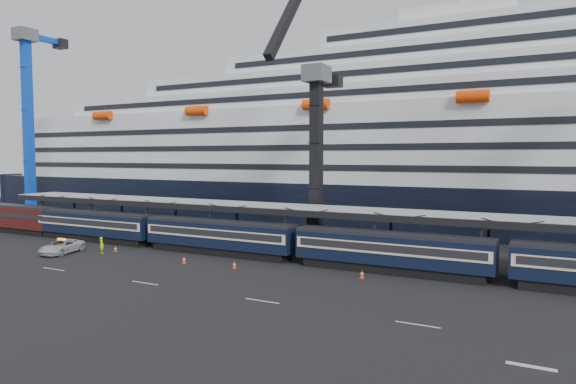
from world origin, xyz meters
name	(u,v)px	position (x,y,z in m)	size (l,w,h in m)	color
ground	(459,313)	(0.00, 0.00, 0.00)	(260.00, 260.00, 0.00)	black
train	(426,253)	(-4.65, 10.00, 2.20)	(133.05, 3.00, 4.05)	black
canopy	(486,219)	(0.00, 14.00, 5.25)	(130.00, 6.25, 5.53)	#919499
cruise_ship	(506,148)	(-1.08, 45.99, 12.34)	(214.09, 28.84, 34.00)	black
crane_blue	(25,113)	(-72.00, 17.55, 18.23)	(4.50, 19.91, 52.01)	#4B4C52
crane_dark_near	(315,150)	(-20.00, 18.59, 11.93)	(4.50, 17.75, 35.08)	#4B4C52
pickup_truck	(62,247)	(-44.32, 1.97, 0.80)	(2.64, 5.72, 1.59)	#B9BCC1
worker	(102,245)	(-40.26, 4.12, 0.95)	(0.70, 0.46, 1.91)	#BAF10C
traffic_cone_a	(116,249)	(-39.74, 5.69, 0.34)	(0.34, 0.34, 0.68)	#FF4408
traffic_cone_b	(184,260)	(-28.38, 4.24, 0.39)	(0.40, 0.40, 0.80)	#FF4408
traffic_cone_c	(234,265)	(-22.42, 4.73, 0.36)	(0.37, 0.37, 0.73)	#FF4408
traffic_cone_d	(362,274)	(-9.72, 6.73, 0.39)	(0.40, 0.40, 0.80)	#FF4408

